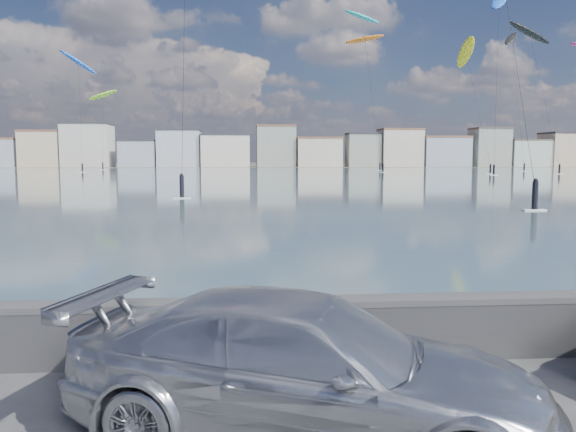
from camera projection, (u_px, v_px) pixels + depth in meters
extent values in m
cube|color=#304859|center=(243.00, 176.00, 96.92)|extent=(500.00, 177.00, 0.00)
cube|color=#4C473D|center=(244.00, 166.00, 204.51)|extent=(500.00, 60.00, 0.00)
cube|color=#28282B|center=(231.00, 336.00, 8.82)|extent=(400.00, 0.35, 0.90)
cylinder|color=#28282B|center=(231.00, 308.00, 8.77)|extent=(400.00, 0.36, 0.36)
cube|color=#9EA8B7|center=(3.00, 154.00, 184.08)|extent=(11.00, 10.00, 9.00)
cube|color=brown|center=(2.00, 139.00, 183.58)|extent=(11.22, 10.20, 0.60)
cube|color=beige|center=(43.00, 150.00, 184.95)|extent=(13.00, 11.00, 11.50)
cube|color=brown|center=(42.00, 131.00, 184.32)|extent=(13.26, 11.22, 0.60)
cube|color=beige|center=(88.00, 146.00, 185.94)|extent=(15.00, 12.00, 14.00)
cube|color=#2D2D33|center=(87.00, 124.00, 185.18)|extent=(15.30, 12.24, 0.60)
cube|color=#9EA8B7|center=(139.00, 154.00, 187.49)|extent=(12.00, 10.00, 8.50)
cube|color=#2D2D33|center=(138.00, 141.00, 187.02)|extent=(12.24, 10.20, 0.60)
cube|color=#B2B7C6|center=(179.00, 149.00, 188.35)|extent=(14.00, 11.00, 12.00)
cube|color=#2D2D33|center=(179.00, 130.00, 187.69)|extent=(14.28, 11.22, 0.60)
cube|color=beige|center=(226.00, 151.00, 189.62)|extent=(16.00, 13.00, 10.50)
cube|color=#2D2D33|center=(226.00, 135.00, 189.04)|extent=(16.32, 13.26, 0.60)
cube|color=gray|center=(276.00, 147.00, 190.77)|extent=(13.00, 10.00, 13.50)
cube|color=brown|center=(276.00, 126.00, 190.03)|extent=(13.26, 10.20, 0.60)
cube|color=beige|center=(318.00, 153.00, 192.09)|extent=(15.00, 12.00, 9.50)
cube|color=brown|center=(318.00, 138.00, 191.57)|extent=(15.30, 12.24, 0.60)
cube|color=gray|center=(363.00, 151.00, 193.20)|extent=(11.00, 9.00, 11.00)
cube|color=#2D2D33|center=(363.00, 134.00, 192.60)|extent=(11.22, 9.18, 0.60)
cube|color=beige|center=(400.00, 149.00, 194.13)|extent=(14.00, 11.00, 12.50)
cube|color=brown|center=(400.00, 130.00, 193.44)|extent=(14.28, 11.22, 0.60)
cube|color=#9EA8B7|center=(443.00, 152.00, 195.45)|extent=(16.00, 12.00, 10.00)
cube|color=brown|center=(444.00, 137.00, 194.90)|extent=(16.32, 12.24, 0.60)
cube|color=gray|center=(489.00, 148.00, 196.56)|extent=(12.00, 10.00, 13.00)
cube|color=#4C423D|center=(490.00, 129.00, 195.85)|extent=(12.24, 10.20, 0.60)
cube|color=#B7C6BC|center=(526.00, 154.00, 197.81)|extent=(14.00, 11.00, 9.00)
cube|color=#4C423D|center=(527.00, 140.00, 197.31)|extent=(14.28, 11.22, 0.60)
cube|color=#CCB293|center=(566.00, 150.00, 198.79)|extent=(15.00, 12.00, 11.50)
cube|color=#2D2D33|center=(567.00, 133.00, 198.16)|extent=(15.30, 12.24, 0.60)
imported|color=silver|center=(306.00, 368.00, 6.48)|extent=(6.07, 4.04, 1.63)
ellipsoid|color=black|center=(511.00, 39.00, 143.23)|extent=(6.49, 6.40, 5.03)
cube|color=white|center=(524.00, 171.00, 130.78)|extent=(1.40, 0.42, 0.08)
cylinder|color=black|center=(524.00, 167.00, 130.69)|extent=(0.36, 0.36, 1.70)
sphere|color=black|center=(524.00, 163.00, 130.59)|extent=(0.28, 0.28, 0.28)
cylinder|color=black|center=(517.00, 99.00, 136.94)|extent=(3.22, 15.84, 32.19)
cube|color=white|center=(534.00, 210.00, 34.24)|extent=(1.40, 0.42, 0.08)
cylinder|color=black|center=(535.00, 195.00, 34.15)|extent=(0.36, 0.36, 1.70)
sphere|color=black|center=(536.00, 180.00, 34.06)|extent=(0.28, 0.28, 0.28)
ellipsoid|color=#19BFBF|center=(362.00, 16.00, 132.77)|extent=(9.28, 8.55, 5.33)
cube|color=white|center=(383.00, 172.00, 122.81)|extent=(1.40, 0.42, 0.08)
cylinder|color=black|center=(383.00, 168.00, 122.72)|extent=(0.36, 0.36, 1.70)
sphere|color=black|center=(383.00, 164.00, 122.62)|extent=(0.28, 0.28, 0.28)
cylinder|color=black|center=(372.00, 88.00, 127.72)|extent=(2.30, 14.07, 35.19)
ellipsoid|color=orange|center=(364.00, 39.00, 146.49)|extent=(10.80, 6.83, 2.50)
cube|color=white|center=(380.00, 170.00, 139.41)|extent=(1.40, 0.42, 0.08)
cylinder|color=black|center=(380.00, 167.00, 139.32)|extent=(0.36, 0.36, 1.70)
sphere|color=black|center=(380.00, 163.00, 139.23)|extent=(0.28, 0.28, 0.28)
cylinder|color=black|center=(372.00, 101.00, 142.88)|extent=(2.08, 10.89, 32.71)
ellipsoid|color=blue|center=(78.00, 62.00, 132.08)|extent=(9.08, 7.02, 6.03)
cube|color=white|center=(83.00, 172.00, 123.85)|extent=(1.40, 0.42, 0.08)
cylinder|color=black|center=(82.00, 168.00, 123.75)|extent=(0.36, 0.36, 1.70)
sphere|color=black|center=(82.00, 164.00, 123.66)|extent=(0.28, 0.28, 0.28)
cylinder|color=black|center=(80.00, 113.00, 127.90)|extent=(3.20, 11.26, 24.29)
ellipsoid|color=black|center=(530.00, 33.00, 115.76)|extent=(10.77, 5.35, 5.29)
cube|color=white|center=(559.00, 174.00, 109.31)|extent=(1.40, 0.42, 0.08)
cylinder|color=black|center=(559.00, 169.00, 109.22)|extent=(0.36, 0.36, 1.70)
sphere|color=black|center=(560.00, 165.00, 109.13)|extent=(0.28, 0.28, 0.28)
cylinder|color=black|center=(544.00, 98.00, 112.47)|extent=(2.29, 9.73, 27.57)
ellipsoid|color=#8CD826|center=(103.00, 95.00, 152.42)|extent=(8.02, 4.37, 4.31)
cube|color=white|center=(103.00, 170.00, 147.27)|extent=(1.40, 0.42, 0.08)
cylinder|color=black|center=(103.00, 166.00, 147.18)|extent=(0.36, 0.36, 1.70)
sphere|color=black|center=(103.00, 163.00, 147.09)|extent=(0.28, 0.28, 0.28)
cylinder|color=black|center=(103.00, 129.00, 149.78)|extent=(1.22, 7.42, 18.82)
ellipsoid|color=yellow|center=(466.00, 52.00, 121.12)|extent=(3.31, 8.83, 6.60)
cube|color=white|center=(490.00, 174.00, 111.23)|extent=(1.40, 0.42, 0.08)
cylinder|color=black|center=(490.00, 169.00, 111.14)|extent=(0.36, 0.36, 1.70)
sphere|color=black|center=(491.00, 165.00, 111.05)|extent=(0.28, 0.28, 0.28)
cylinder|color=black|center=(478.00, 107.00, 116.11)|extent=(0.79, 12.76, 24.56)
ellipsoid|color=blue|center=(499.00, 1.00, 105.46)|extent=(7.02, 8.96, 5.48)
cube|color=white|center=(494.00, 175.00, 102.44)|extent=(1.40, 0.42, 0.08)
cylinder|color=black|center=(494.00, 170.00, 102.34)|extent=(0.36, 0.36, 1.70)
sphere|color=black|center=(494.00, 165.00, 102.25)|extent=(0.28, 0.28, 0.28)
cylinder|color=black|center=(497.00, 84.00, 103.88)|extent=(2.64, 6.29, 31.16)
cube|color=white|center=(182.00, 198.00, 44.43)|extent=(1.40, 0.42, 0.08)
cylinder|color=black|center=(182.00, 187.00, 44.34)|extent=(0.36, 0.36, 1.70)
sphere|color=black|center=(182.00, 175.00, 44.25)|extent=(0.28, 0.28, 0.28)
cylinder|color=black|center=(184.00, 13.00, 46.47)|extent=(0.21, 7.30, 27.72)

